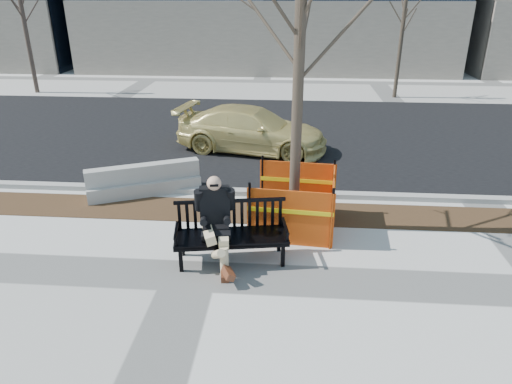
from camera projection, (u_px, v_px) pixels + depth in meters
ground at (190, 276)px, 8.09m from camera, size 120.00×120.00×0.00m
mulch_strip at (214, 210)px, 10.46m from camera, size 40.00×1.20×0.02m
asphalt_street at (243, 133)px, 16.11m from camera, size 60.00×10.40×0.01m
curb at (220, 191)px, 11.30m from camera, size 60.00×0.25×0.12m
bench at (232, 260)px, 8.54m from camera, size 2.18×1.08×1.11m
seated_man at (217, 259)px, 8.57m from camera, size 0.88×1.26×1.63m
tree_fence at (293, 226)px, 9.78m from camera, size 2.73×2.73×6.27m
sedan at (252, 150)px, 14.35m from camera, size 4.85×2.73×1.33m
jersey_barrier_left at (146, 194)px, 11.30m from camera, size 2.66×1.59×0.77m
far_tree_left at (38, 92)px, 22.39m from camera, size 2.96×2.96×6.03m
far_tree_right at (394, 97)px, 21.38m from camera, size 2.38×2.38×5.30m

